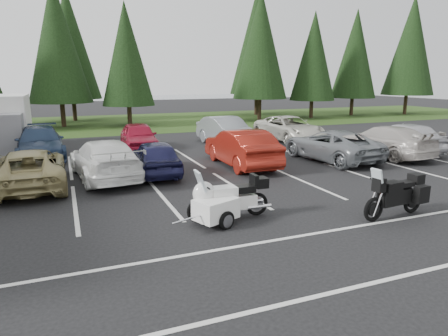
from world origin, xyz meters
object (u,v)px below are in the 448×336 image
Objects in this scene: car_near_7 at (384,141)px; adventure_motorcycle at (395,191)px; box_truck at (3,124)px; car_far_3 at (226,131)px; car_far_4 at (289,128)px; cargo_trailer at (216,212)px; touring_motorcycle at (229,194)px; car_far_2 at (139,137)px; car_near_2 at (30,169)px; car_near_4 at (156,157)px; car_near_6 at (331,145)px; car_near_3 at (105,159)px; car_near_8 at (405,137)px; car_far_1 at (40,143)px; car_near_5 at (241,148)px.

car_near_7 reaches higher than adventure_motorcycle.
car_far_3 is at bearing -12.86° from box_truck.
car_far_4 reaches higher than cargo_trailer.
touring_motorcycle is 1.07× the size of adventure_motorcycle.
car_far_3 is at bearing 69.99° from touring_motorcycle.
car_far_2 is at bearing 172.42° from car_far_3.
car_near_4 is (4.55, 0.39, 0.01)m from car_near_2.
car_far_3 is (4.99, -0.19, 0.07)m from car_far_2.
touring_motorcycle is 4.61m from adventure_motorcycle.
car_near_7 reaches higher than car_near_2.
adventure_motorcycle is (-3.26, -7.25, 0.03)m from car_near_6.
car_near_3 is 1.00× the size of car_near_7.
adventure_motorcycle is at bearing 43.04° from car_near_7.
touring_motorcycle is (-12.58, -6.09, -0.07)m from car_near_8.
car_far_2 is at bearing 1.83° from car_far_1.
car_near_5 is 6.89m from touring_motorcycle.
car_near_3 is 5.82m from car_near_5.
car_far_1 is 1.98× the size of touring_motorcycle.
car_near_5 is 0.95× the size of car_far_1.
car_near_5 is (10.16, -8.05, -0.63)m from box_truck.
car_near_8 reaches higher than adventure_motorcycle.
car_near_7 reaches higher than car_far_2.
car_far_2 is (4.81, 0.43, -0.02)m from car_far_1.
car_near_5 is 9.77m from car_far_1.
car_far_2 is 12.02m from cargo_trailer.
car_near_2 is at bearing 8.28° from car_near_4.
car_far_3 is (5.35, 5.54, 0.11)m from car_near_4.
adventure_motorcycle is (1.19, -7.71, -0.07)m from car_near_5.
car_near_7 is 12.54m from cargo_trailer.
car_near_8 is (19.60, -8.09, -0.66)m from box_truck.
car_near_5 reaches higher than car_near_6.
car_near_8 is at bearing -19.55° from car_far_1.
car_near_6 is at bearing -178.79° from car_near_4.
cargo_trailer is (-0.14, -12.01, -0.37)m from car_far_2.
adventure_motorcycle is at bearing 99.20° from car_near_5.
car_far_3 is (11.66, -2.66, -0.64)m from box_truck.
car_near_4 is 8.30m from car_near_6.
car_far_1 is 9.81m from car_far_3.
car_near_3 reaches higher than car_near_4.
car_near_7 is at bearing 5.94° from cargo_trailer.
car_near_6 is 6.55m from car_far_3.
car_near_3 is at bearing -68.01° from car_far_1.
adventure_motorcycle is (-6.29, -7.10, -0.01)m from car_near_7.
car_far_1 reaches higher than car_far_4.
car_far_3 is (9.90, 5.94, 0.12)m from car_near_2.
car_far_3 reaches higher than car_near_6.
car_near_4 is 11.27m from car_far_4.
car_near_3 is 1.99× the size of touring_motorcycle.
car_far_3 is at bearing -28.47° from car_near_8.
car_near_4 is 3.85m from car_near_5.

